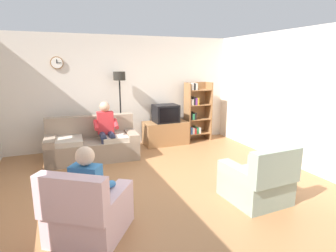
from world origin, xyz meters
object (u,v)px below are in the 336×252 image
Objects in this scene: floor_lamp at (120,89)px; person_on_couch at (106,127)px; armchair_near_bookshelf at (257,183)px; tv at (166,113)px; person_in_left_armchair at (91,186)px; armchair_near_window at (89,213)px; couch at (92,145)px; bookshelf at (196,111)px; tv_stand at (165,133)px.

floor_lamp reaches higher than person_on_couch.
armchair_near_bookshelf is (1.29, -3.45, -1.16)m from floor_lamp.
armchair_near_bookshelf is (0.17, -3.33, -0.52)m from tv.
armchair_near_window is at bearing -124.43° from person_in_left_armchair.
person_in_left_armchair reaches higher than tv.
floor_lamp reaches higher than person_in_left_armchair.
floor_lamp is 2.01× the size of armchair_near_bookshelf.
tv reaches higher than armchair_near_window.
couch is 2.11× the size of armchair_near_bookshelf.
bookshelf is at bearing 14.44° from person_on_couch.
bookshelf reaches higher than couch.
floor_lamp reaches higher than armchair_near_bookshelf.
tv_stand is 1.20× the size of armchair_near_bookshelf.
tv is at bearing -6.29° from floor_lamp.
person_on_couch is at bearing -160.28° from tv_stand.
person_on_couch is 2.76m from person_in_left_armchair.
armchair_near_bookshelf is 0.74× the size of person_on_couch.
bookshelf reaches higher than tv.
couch is 2.89m from armchair_near_window.
person_in_left_armchair reaches higher than armchair_near_window.
tv is at bearing 55.38° from armchair_near_window.
armchair_near_bookshelf is at bearing -57.74° from person_on_couch.
tv is at bearing 18.94° from person_on_couch.
tv is 0.39× the size of bookshelf.
bookshelf is (0.90, 0.07, 0.50)m from tv_stand.
bookshelf is at bearing 4.57° from tv_stand.
person_on_couch is (-1.59, -0.57, 0.41)m from tv_stand.
tv is 3.37m from armchair_near_bookshelf.
armchair_near_window is (-2.28, -3.32, -0.00)m from tv_stand.
armchair_near_bookshelf reaches higher than tv_stand.
bookshelf is at bearing 46.70° from person_in_left_armchair.
person_in_left_armchair is (-3.13, -3.32, -0.18)m from bookshelf.
person_on_couch reaches higher than armchair_near_window.
floor_lamp is 3.87m from armchair_near_bookshelf.
tv_stand is 1.61m from floor_lamp.
tv_stand is 1.73m from person_on_couch.
bookshelf is at bearing 6.10° from tv.
tv reaches higher than armchair_near_bookshelf.
armchair_near_window is 2.87m from person_on_couch.
couch is at bearing 159.60° from person_on_couch.
tv is at bearing -173.90° from bookshelf.
couch is 1.65× the size of armchair_near_window.
armchair_near_window is at bearing -124.42° from tv_stand.
tv is (-0.00, -0.02, 0.51)m from tv_stand.
tv_stand is at bearing -5.06° from floor_lamp.
person_on_couch is at bearing -20.40° from couch.
couch and armchair_near_bookshelf have the same top height.
bookshelf is 1.32× the size of armchair_near_window.
couch is 3.55m from armchair_near_bookshelf.
tv is 1.30m from floor_lamp.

